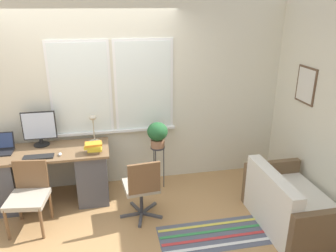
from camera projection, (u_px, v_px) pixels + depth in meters
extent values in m
plane|color=tan|center=(95.00, 210.00, 4.33)|extent=(14.00, 14.00, 0.00)
cube|color=beige|center=(88.00, 96.00, 4.53)|extent=(9.00, 0.06, 2.70)
cube|color=white|center=(81.00, 89.00, 4.43)|extent=(0.83, 0.02, 1.31)
cube|color=white|center=(81.00, 89.00, 4.43)|extent=(0.76, 0.01, 1.24)
cube|color=white|center=(144.00, 86.00, 4.59)|extent=(0.83, 0.02, 1.31)
cube|color=white|center=(144.00, 86.00, 4.58)|extent=(0.76, 0.01, 1.24)
cube|color=white|center=(116.00, 131.00, 4.74)|extent=(1.74, 0.11, 0.04)
cube|color=beige|center=(305.00, 100.00, 4.37)|extent=(0.06, 9.00, 2.70)
cube|color=brown|center=(306.00, 85.00, 4.26)|extent=(0.02, 0.39, 0.48)
cube|color=silver|center=(305.00, 85.00, 4.25)|extent=(0.01, 0.34, 0.43)
cube|color=brown|center=(46.00, 152.00, 4.26)|extent=(1.62, 0.66, 0.03)
cube|color=#4C4C51|center=(4.00, 182.00, 4.29)|extent=(0.40, 0.58, 0.73)
cube|color=#4C4C51|center=(93.00, 174.00, 4.50)|extent=(0.40, 0.58, 0.73)
cube|color=black|center=(1.00, 141.00, 4.26)|extent=(0.33, 0.06, 0.21)
cube|color=navy|center=(0.00, 141.00, 4.25)|extent=(0.30, 0.05, 0.19)
cylinder|color=black|center=(42.00, 144.00, 4.43)|extent=(0.21, 0.21, 0.02)
cylinder|color=black|center=(41.00, 141.00, 4.41)|extent=(0.05, 0.05, 0.09)
cube|color=black|center=(39.00, 125.00, 4.34)|extent=(0.43, 0.02, 0.38)
cube|color=silver|center=(39.00, 126.00, 4.33)|extent=(0.41, 0.01, 0.36)
cube|color=black|center=(38.00, 157.00, 4.07)|extent=(0.36, 0.14, 0.02)
ellipsoid|color=silver|center=(60.00, 154.00, 4.12)|extent=(0.04, 0.07, 0.04)
cylinder|color=#BCB299|center=(95.00, 141.00, 4.54)|extent=(0.15, 0.15, 0.01)
cylinder|color=#BCB299|center=(94.00, 130.00, 4.48)|extent=(0.02, 0.02, 0.32)
ellipsoid|color=#BCB299|center=(93.00, 118.00, 4.42)|extent=(0.10, 0.10, 0.06)
cube|color=olive|center=(94.00, 152.00, 4.20)|extent=(0.16, 0.13, 0.03)
cube|color=yellow|center=(95.00, 149.00, 4.19)|extent=(0.18, 0.15, 0.04)
cube|color=yellow|center=(93.00, 146.00, 4.17)|extent=(0.23, 0.17, 0.04)
cube|color=orange|center=(93.00, 144.00, 4.16)|extent=(0.22, 0.15, 0.03)
cylinder|color=brown|center=(7.00, 225.00, 3.71)|extent=(0.04, 0.04, 0.40)
cylinder|color=brown|center=(42.00, 224.00, 3.73)|extent=(0.04, 0.04, 0.40)
cylinder|color=brown|center=(19.00, 205.00, 4.07)|extent=(0.04, 0.04, 0.40)
cylinder|color=brown|center=(51.00, 204.00, 4.09)|extent=(0.04, 0.04, 0.40)
cube|color=#B2A893|center=(27.00, 200.00, 3.83)|extent=(0.49, 0.48, 0.06)
cube|color=brown|center=(31.00, 174.00, 3.97)|extent=(0.40, 0.08, 0.37)
cube|color=#47474C|center=(131.00, 215.00, 4.20)|extent=(0.28, 0.06, 0.03)
cube|color=#47474C|center=(141.00, 220.00, 4.10)|extent=(0.10, 0.28, 0.03)
cube|color=#47474C|center=(152.00, 215.00, 4.19)|extent=(0.26, 0.17, 0.03)
cube|color=#47474C|center=(149.00, 208.00, 4.34)|extent=(0.23, 0.21, 0.03)
cube|color=#47474C|center=(136.00, 208.00, 4.34)|extent=(0.14, 0.27, 0.03)
cylinder|color=#333338|center=(141.00, 200.00, 4.16)|extent=(0.04, 0.04, 0.36)
cube|color=#B2A893|center=(141.00, 186.00, 4.09)|extent=(0.45, 0.43, 0.06)
cube|color=brown|center=(144.00, 178.00, 3.82)|extent=(0.38, 0.07, 0.38)
cube|color=white|center=(292.00, 211.00, 3.97)|extent=(0.78, 1.05, 0.40)
cube|color=white|center=(272.00, 187.00, 3.78)|extent=(0.16, 1.05, 0.33)
cube|color=brown|center=(323.00, 235.00, 3.41)|extent=(0.78, 0.09, 0.58)
cube|color=brown|center=(271.00, 181.00, 4.46)|extent=(0.78, 0.09, 0.58)
cylinder|color=#333338|center=(158.00, 147.00, 4.62)|extent=(0.21, 0.21, 0.02)
cylinder|color=#333338|center=(164.00, 168.00, 4.75)|extent=(0.01, 0.01, 0.64)
cylinder|color=#333338|center=(154.00, 166.00, 4.80)|extent=(0.01, 0.01, 0.64)
cylinder|color=#333338|center=(156.00, 171.00, 4.66)|extent=(0.01, 0.01, 0.64)
cylinder|color=#9E6B4C|center=(158.00, 143.00, 4.60)|extent=(0.19, 0.19, 0.11)
ellipsoid|color=#235B2D|center=(157.00, 131.00, 4.54)|extent=(0.29, 0.29, 0.26)
cube|color=#565B6B|center=(213.00, 235.00, 3.85)|extent=(1.27, 0.55, 0.01)
cube|color=white|center=(218.00, 246.00, 3.68)|extent=(1.25, 0.04, 0.00)
cube|color=#C63838|center=(214.00, 238.00, 3.79)|extent=(1.25, 0.04, 0.00)
cube|color=#388E4C|center=(211.00, 231.00, 3.90)|extent=(1.25, 0.04, 0.00)
cube|color=#DBCC4C|center=(208.00, 225.00, 4.02)|extent=(1.25, 0.04, 0.00)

